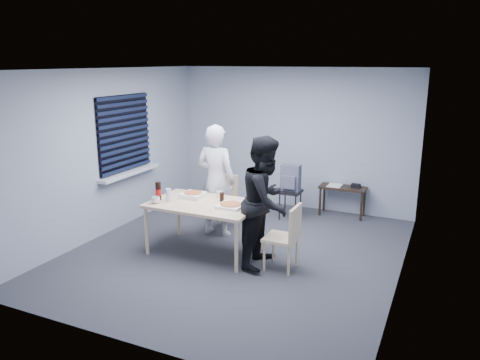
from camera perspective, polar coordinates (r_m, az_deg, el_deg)
The scene contains 19 objects.
room at distance 7.96m, azimuth -13.69°, elevation 4.78°, with size 5.00×5.00×5.00m.
dining_table at distance 6.69m, azimuth -4.40°, elevation -3.27°, with size 1.53×0.97×0.75m.
chair_far at distance 7.72m, azimuth -2.00°, elevation -2.18°, with size 0.42×0.42×0.89m.
chair_right at distance 6.20m, azimuth 5.80°, elevation -6.47°, with size 0.42×0.42×0.89m.
person_white at distance 7.33m, azimuth -2.93°, elevation -0.07°, with size 0.65×0.42×1.77m, color silver.
person_black at distance 6.24m, azimuth 3.16°, elevation -2.66°, with size 0.86×0.47×1.77m, color black.
side_table at distance 8.51m, azimuth 12.41°, elevation -1.32°, with size 0.81×0.36×0.54m.
stool at distance 8.22m, azimuth 6.15°, elevation -2.02°, with size 0.37×0.37×0.51m.
backpack at distance 8.12m, azimuth 6.18°, elevation 0.21°, with size 0.33×0.24×0.46m.
pizza_box_a at distance 6.94m, azimuth -5.75°, elevation -1.82°, with size 0.31×0.31×0.08m.
pizza_box_b at distance 6.46m, azimuth -1.14°, elevation -3.11°, with size 0.35×0.35×0.05m.
mug_a at distance 6.72m, azimuth -10.25°, elevation -2.42°, with size 0.12×0.12×0.10m, color white.
mug_b at distance 6.93m, azimuth -2.51°, elevation -1.71°, with size 0.10×0.10×0.09m, color white.
cola_glass at distance 6.68m, azimuth -2.23°, elevation -2.11°, with size 0.06×0.06×0.14m, color black.
soda_bottle at distance 6.86m, azimuth -9.92°, elevation -1.36°, with size 0.08×0.08×0.27m.
plastic_cups at distance 6.76m, azimuth -8.71°, elevation -1.84°, with size 0.08×0.08×0.19m, color silver.
rubber_band at distance 6.32m, azimuth -3.63°, elevation -3.75°, with size 0.05×0.05×0.00m, color red.
papers at distance 8.53m, azimuth 11.48°, elevation -0.64°, with size 0.24×0.32×0.01m, color white.
black_box at distance 8.46m, azimuth 13.94°, elevation -0.69°, with size 0.16×0.11×0.07m, color black.
Camera 1 is at (2.69, -5.75, 2.71)m, focal length 35.00 mm.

